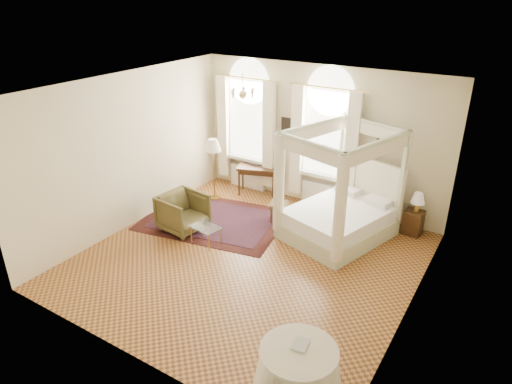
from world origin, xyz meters
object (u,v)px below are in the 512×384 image
Objects in this scene: coffee_table at (206,228)px; floor_lamp at (213,148)px; side_table at (298,375)px; armchair at (183,212)px; writing_desk at (258,171)px; canopy_bed at (338,214)px; nightstand at (413,222)px; stool at (279,206)px.

coffee_table is 0.43× the size of floor_lamp.
floor_lamp is 6.32m from side_table.
floor_lamp is (-0.39, 1.63, 0.90)m from armchair.
armchair is 0.59× the size of floor_lamp.
floor_lamp reaches higher than writing_desk.
canopy_bed is 1.64× the size of floor_lamp.
nightstand is at bearing 37.89° from coffee_table.
side_table is (1.21, -4.16, -0.12)m from canopy_bed.
writing_desk is (-3.88, 0.00, 0.36)m from nightstand.
nightstand reaches higher than coffee_table.
coffee_table is at bearing -100.81° from armchair.
side_table is (3.76, -5.12, -0.23)m from writing_desk.
writing_desk is 1.64× the size of coffee_table.
armchair reaches higher than nightstand.
nightstand is 4.82m from floor_lamp.
canopy_bed reaches higher than writing_desk.
floor_lamp is (-4.64, -0.80, 1.04)m from nightstand.
canopy_bed is at bearing 2.33° from stool.
armchair is at bearing -76.68° from floor_lamp.
floor_lamp is (-0.76, -0.80, 0.68)m from writing_desk.
writing_desk reaches higher than nightstand.
floor_lamp is at bearing -133.52° from writing_desk.
armchair is at bearing -137.74° from stool.
canopy_bed is 5.09× the size of stool.
coffee_table is (0.43, -2.68, -0.26)m from writing_desk.
nightstand is at bearing 88.71° from side_table.
canopy_bed is 1.38m from stool.
coffee_table is (-3.45, -2.68, 0.10)m from nightstand.
writing_desk is 0.92× the size of side_table.
nightstand is 0.45× the size of side_table.
side_table is at bearing -36.13° from coffee_table.
writing_desk is 1.58m from stool.
floor_lamp is at bearing 177.23° from canopy_bed.
writing_desk is 1.22× the size of armchair.
stool is (-1.37, -0.06, -0.15)m from canopy_bed.
coffee_table is at bearing -80.94° from writing_desk.
side_table is at bearing -53.69° from writing_desk.
writing_desk is at bearing 139.39° from stool.
armchair is at bearing -98.74° from writing_desk.
side_table is at bearing -57.87° from stool.
stool is at bearing 65.61° from coffee_table.
stool is at bearing -159.33° from nightstand.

